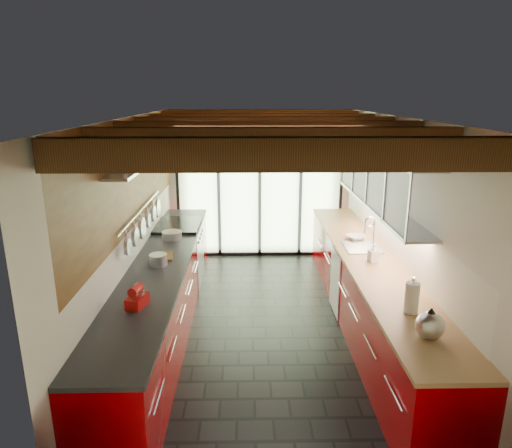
# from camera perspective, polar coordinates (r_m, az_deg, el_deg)

# --- Properties ---
(ground) EXTENTS (5.50, 5.50, 0.00)m
(ground) POSITION_cam_1_polar(r_m,az_deg,el_deg) (5.95, 1.20, -12.73)
(ground) COLOR black
(ground) RESTS_ON ground
(room_shell) EXTENTS (5.50, 5.50, 5.50)m
(room_shell) POSITION_cam_1_polar(r_m,az_deg,el_deg) (5.35, 1.30, 2.98)
(room_shell) COLOR silver
(room_shell) RESTS_ON ground
(ceiling_beams) EXTENTS (3.14, 5.06, 4.90)m
(ceiling_beams) POSITION_cam_1_polar(r_m,az_deg,el_deg) (5.61, 1.18, 11.93)
(ceiling_beams) COLOR #593316
(ceiling_beams) RESTS_ON ground
(glass_door) EXTENTS (2.95, 0.10, 2.90)m
(glass_door) POSITION_cam_1_polar(r_m,az_deg,el_deg) (8.00, 0.47, 7.37)
(glass_door) COLOR #C6EAAD
(glass_door) RESTS_ON ground
(left_counter) EXTENTS (0.68, 5.00, 0.92)m
(left_counter) POSITION_cam_1_polar(r_m,az_deg,el_deg) (5.83, -11.54, -8.63)
(left_counter) COLOR #9D0004
(left_counter) RESTS_ON ground
(range_stove) EXTENTS (0.66, 0.90, 0.97)m
(range_stove) POSITION_cam_1_polar(r_m,az_deg,el_deg) (7.15, -9.54, -3.74)
(range_stove) COLOR silver
(range_stove) RESTS_ON ground
(right_counter) EXTENTS (0.68, 5.00, 0.92)m
(right_counter) POSITION_cam_1_polar(r_m,az_deg,el_deg) (5.93, 13.75, -8.34)
(right_counter) COLOR #9D0004
(right_counter) RESTS_ON ground
(sink_assembly) EXTENTS (0.45, 0.52, 0.43)m
(sink_assembly) POSITION_cam_1_polar(r_m,az_deg,el_deg) (6.12, 13.25, -2.54)
(sink_assembly) COLOR silver
(sink_assembly) RESTS_ON right_counter
(upper_cabinets_right) EXTENTS (0.34, 3.00, 3.00)m
(upper_cabinets_right) POSITION_cam_1_polar(r_m,az_deg,el_deg) (5.84, 15.40, 5.48)
(upper_cabinets_right) COLOR silver
(upper_cabinets_right) RESTS_ON ground
(left_wall_fixtures) EXTENTS (0.28, 2.60, 0.96)m
(left_wall_fixtures) POSITION_cam_1_polar(r_m,az_deg,el_deg) (5.70, -13.78, 4.85)
(left_wall_fixtures) COLOR silver
(left_wall_fixtures) RESTS_ON ground
(stand_mixer) EXTENTS (0.20, 0.27, 0.22)m
(stand_mixer) POSITION_cam_1_polar(r_m,az_deg,el_deg) (4.50, -14.63, -8.87)
(stand_mixer) COLOR #B9110E
(stand_mixer) RESTS_ON left_counter
(pot_large) EXTENTS (0.23, 0.23, 0.13)m
(pot_large) POSITION_cam_1_polar(r_m,az_deg,el_deg) (5.47, -12.11, -4.39)
(pot_large) COLOR silver
(pot_large) RESTS_ON left_counter
(pot_small) EXTENTS (0.34, 0.34, 0.11)m
(pot_small) POSITION_cam_1_polar(r_m,az_deg,el_deg) (6.42, -10.47, -1.38)
(pot_small) COLOR silver
(pot_small) RESTS_ON left_counter
(cutting_board) EXTENTS (0.29, 0.37, 0.03)m
(cutting_board) POSITION_cam_1_polar(r_m,az_deg,el_deg) (5.73, -11.61, -3.98)
(cutting_board) COLOR brown
(cutting_board) RESTS_ON left_counter
(kettle) EXTENTS (0.27, 0.31, 0.28)m
(kettle) POSITION_cam_1_polar(r_m,az_deg,el_deg) (4.08, 20.94, -11.57)
(kettle) COLOR silver
(kettle) RESTS_ON right_counter
(paper_towel) EXTENTS (0.16, 0.16, 0.35)m
(paper_towel) POSITION_cam_1_polar(r_m,az_deg,el_deg) (4.44, 18.90, -8.76)
(paper_towel) COLOR white
(paper_towel) RESTS_ON right_counter
(soap_bottle) EXTENTS (0.12, 0.12, 0.22)m
(soap_bottle) POSITION_cam_1_polar(r_m,az_deg,el_deg) (5.61, 14.42, -3.57)
(soap_bottle) COLOR silver
(soap_bottle) RESTS_ON right_counter
(bowl) EXTENTS (0.31, 0.31, 0.06)m
(bowl) POSITION_cam_1_polar(r_m,az_deg,el_deg) (6.43, 12.36, -1.66)
(bowl) COLOR silver
(bowl) RESTS_ON right_counter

